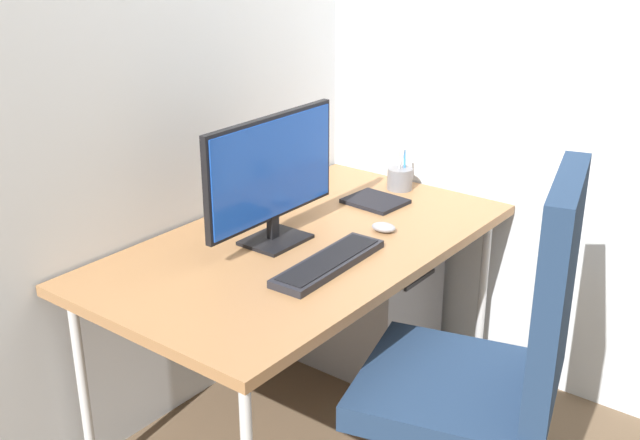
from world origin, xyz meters
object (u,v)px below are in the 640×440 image
keyboard (329,263)px  mouse (384,227)px  monitor (272,174)px  pen_holder (400,178)px  notebook (375,201)px  filing_cabinet (359,288)px  office_chair (496,353)px

keyboard → mouse: mouse is taller
monitor → keyboard: monitor is taller
keyboard → mouse: (0.34, 0.02, 0.00)m
monitor → pen_holder: size_ratio=3.65×
monitor → pen_holder: (0.69, -0.06, -0.19)m
notebook → filing_cabinet: bearing=65.9°
monitor → filing_cabinet: bearing=3.1°
office_chair → notebook: (0.49, 0.74, 0.14)m
monitor → notebook: bearing=-7.8°
mouse → notebook: bearing=30.5°
monitor → notebook: monitor is taller
office_chair → pen_holder: (0.68, 0.75, 0.18)m
mouse → notebook: (0.21, 0.18, -0.01)m
monitor → notebook: (0.50, -0.07, -0.23)m
keyboard → pen_holder: (0.74, 0.21, 0.03)m
filing_cabinet → keyboard: bearing=-153.9°
office_chair → monitor: 0.89m
filing_cabinet → mouse: bearing=-134.0°
filing_cabinet → notebook: bearing=-118.1°
mouse → pen_holder: size_ratio=0.53×
office_chair → filing_cabinet: (0.55, 0.84, -0.27)m
office_chair → mouse: bearing=63.7°
filing_cabinet → keyboard: 0.79m
monitor → keyboard: 0.35m
notebook → keyboard: bearing=-156.4°
pen_holder → notebook: 0.19m
monitor → keyboard: (-0.05, -0.27, -0.22)m
filing_cabinet → pen_holder: bearing=-32.5°
office_chair → keyboard: bearing=96.1°
office_chair → pen_holder: 1.03m
notebook → office_chair: bearing=-119.7°
office_chair → monitor: bearing=90.7°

